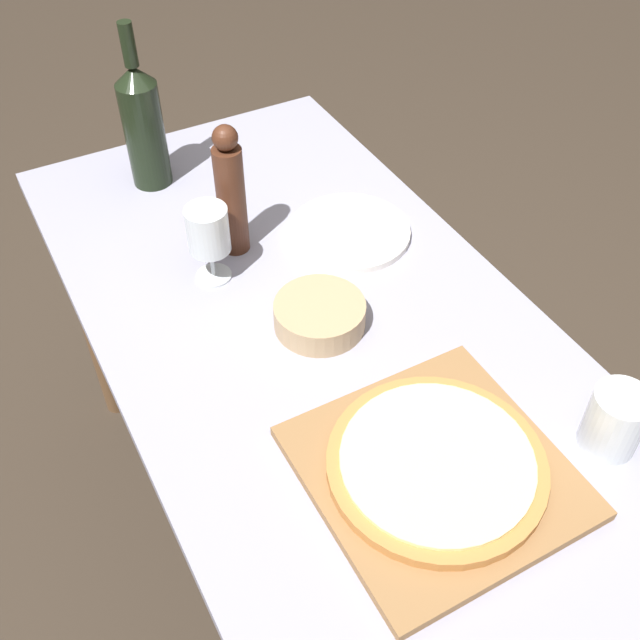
% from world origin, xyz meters
% --- Properties ---
extents(ground_plane, '(12.00, 12.00, 0.00)m').
position_xyz_m(ground_plane, '(0.00, 0.00, 0.00)').
color(ground_plane, '#382D23').
extents(dining_table, '(0.73, 1.56, 0.78)m').
position_xyz_m(dining_table, '(0.00, 0.00, 0.67)').
color(dining_table, '#9393A8').
rests_on(dining_table, ground_plane).
extents(cutting_board, '(0.36, 0.36, 0.02)m').
position_xyz_m(cutting_board, '(-0.00, -0.30, 0.79)').
color(cutting_board, olive).
rests_on(cutting_board, dining_table).
extents(pizza, '(0.32, 0.32, 0.02)m').
position_xyz_m(pizza, '(-0.00, -0.30, 0.81)').
color(pizza, '#BC7A3D').
rests_on(pizza, cutting_board).
extents(wine_bottle, '(0.08, 0.08, 0.35)m').
position_xyz_m(wine_bottle, '(-0.11, 0.61, 0.91)').
color(wine_bottle, black).
rests_on(wine_bottle, dining_table).
extents(pepper_mill, '(0.05, 0.05, 0.27)m').
position_xyz_m(pepper_mill, '(-0.04, 0.32, 0.90)').
color(pepper_mill, '#4C2819').
rests_on(pepper_mill, dining_table).
extents(wine_glass, '(0.08, 0.08, 0.15)m').
position_xyz_m(wine_glass, '(-0.11, 0.26, 0.88)').
color(wine_glass, silver).
rests_on(wine_glass, dining_table).
extents(small_bowl, '(0.16, 0.16, 0.05)m').
position_xyz_m(small_bowl, '(-0.00, 0.05, 0.80)').
color(small_bowl, tan).
rests_on(small_bowl, dining_table).
extents(drinking_tumbler, '(0.09, 0.09, 0.11)m').
position_xyz_m(drinking_tumbler, '(0.26, -0.37, 0.83)').
color(drinking_tumbler, silver).
rests_on(drinking_tumbler, dining_table).
extents(dinner_plate, '(0.24, 0.24, 0.01)m').
position_xyz_m(dinner_plate, '(0.17, 0.25, 0.78)').
color(dinner_plate, silver).
rests_on(dinner_plate, dining_table).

